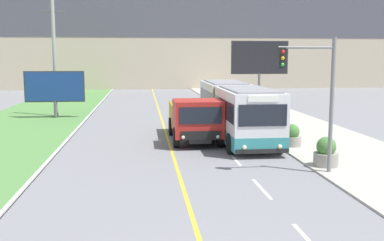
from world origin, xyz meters
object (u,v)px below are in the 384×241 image
(billboard_small, at_px, (55,87))
(planter_round_second, at_px, (292,136))
(traffic_light_mast, at_px, (315,88))
(billboard_large, at_px, (260,59))
(city_bus, at_px, (235,110))
(dump_truck, at_px, (196,120))
(planter_round_third, at_px, (271,123))
(utility_pole_far, at_px, (54,57))
(planter_round_far, at_px, (253,115))
(planter_round_near, at_px, (326,153))

(billboard_small, relative_size, planter_round_second, 3.91)
(traffic_light_mast, relative_size, planter_round_second, 4.75)
(billboard_large, bearing_deg, billboard_small, -157.69)
(city_bus, distance_m, dump_truck, 3.13)
(planter_round_third, bearing_deg, billboard_large, 77.93)
(billboard_small, height_order, planter_round_third, billboard_small)
(utility_pole_far, height_order, planter_round_second, utility_pole_far)
(traffic_light_mast, height_order, planter_round_far, traffic_light_mast)
(city_bus, height_order, planter_round_third, city_bus)
(dump_truck, height_order, planter_round_near, dump_truck)
(traffic_light_mast, xyz_separation_m, planter_round_second, (0.93, 5.21, -2.86))
(planter_round_near, xyz_separation_m, planter_round_far, (0.04, 12.79, -0.03))
(utility_pole_far, relative_size, planter_round_far, 7.74)
(planter_round_near, xyz_separation_m, planter_round_second, (-0.02, 4.26, -0.05))
(dump_truck, distance_m, utility_pole_far, 15.71)
(traffic_light_mast, relative_size, planter_round_near, 4.35)
(planter_round_near, distance_m, planter_round_third, 8.52)
(traffic_light_mast, distance_m, billboard_large, 25.54)
(traffic_light_mast, bearing_deg, billboard_small, 126.42)
(traffic_light_mast, bearing_deg, billboard_large, 80.04)
(planter_round_near, bearing_deg, planter_round_third, 89.22)
(planter_round_near, bearing_deg, billboard_large, 81.85)
(billboard_small, bearing_deg, planter_round_third, -30.56)
(billboard_small, distance_m, planter_round_far, 14.90)
(utility_pole_far, bearing_deg, billboard_small, -83.67)
(billboard_small, distance_m, planter_round_second, 19.08)
(traffic_light_mast, bearing_deg, utility_pole_far, 125.02)
(planter_round_far, bearing_deg, city_bus, -114.90)
(planter_round_near, distance_m, planter_round_second, 4.26)
(traffic_light_mast, bearing_deg, city_bus, 98.44)
(billboard_large, distance_m, planter_round_far, 12.50)
(city_bus, height_order, billboard_small, billboard_small)
(planter_round_near, bearing_deg, planter_round_second, 90.30)
(dump_truck, relative_size, billboard_small, 1.49)
(utility_pole_far, distance_m, traffic_light_mast, 23.28)
(city_bus, relative_size, traffic_light_mast, 2.29)
(billboard_large, xyz_separation_m, planter_round_near, (-3.46, -24.19, -3.78))
(planter_round_third, bearing_deg, planter_round_near, -90.78)
(utility_pole_far, bearing_deg, planter_round_third, -33.58)
(utility_pole_far, height_order, billboard_large, utility_pole_far)
(planter_round_second, bearing_deg, billboard_small, 138.09)
(city_bus, height_order, planter_round_second, city_bus)
(planter_round_second, relative_size, planter_round_third, 0.91)
(traffic_light_mast, distance_m, planter_round_near, 3.12)
(billboard_large, height_order, planter_round_near, billboard_large)
(city_bus, distance_m, utility_pole_far, 16.09)
(dump_truck, distance_m, planter_round_second, 5.12)
(traffic_light_mast, height_order, planter_round_third, traffic_light_mast)
(billboard_large, distance_m, planter_round_second, 20.59)
(billboard_large, height_order, billboard_small, billboard_large)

